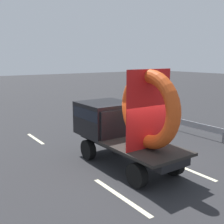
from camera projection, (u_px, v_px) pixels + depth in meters
The scene contains 7 objects.
ground_plane at pixel (143, 170), 10.26m from camera, with size 120.00×120.00×0.00m, color #28282B.
flatbed_truck at pixel (120, 122), 10.68m from camera, with size 2.02×5.00×3.74m.
guardrail at pixel (154, 116), 17.30m from camera, with size 0.10×12.90×0.71m.
lane_dash_left_near at pixel (120, 196), 8.30m from camera, with size 2.78×0.16×0.01m, color beige.
lane_dash_left_far at pixel (35, 139), 14.21m from camera, with size 2.20×0.16×0.01m, color beige.
lane_dash_right_near at pixel (189, 170), 10.26m from camera, with size 2.39×0.16×0.01m, color beige.
lane_dash_right_far at pixel (87, 128), 16.33m from camera, with size 2.40×0.16×0.01m, color beige.
Camera 1 is at (-6.47, -7.25, 4.10)m, focal length 44.24 mm.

